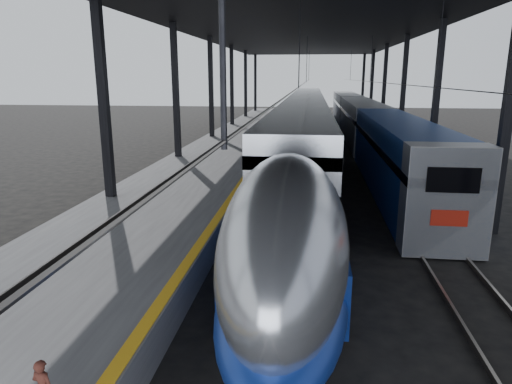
# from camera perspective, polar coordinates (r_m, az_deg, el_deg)

# --- Properties ---
(ground) EXTENTS (160.00, 160.00, 0.00)m
(ground) POSITION_cam_1_polar(r_m,az_deg,el_deg) (14.28, -3.98, -10.15)
(ground) COLOR black
(ground) RESTS_ON ground
(platform) EXTENTS (6.00, 80.00, 1.00)m
(platform) POSITION_cam_1_polar(r_m,az_deg,el_deg) (33.75, -3.47, 5.02)
(platform) COLOR #4C4C4F
(platform) RESTS_ON ground
(yellow_strip) EXTENTS (0.30, 80.00, 0.01)m
(yellow_strip) POSITION_cam_1_polar(r_m,az_deg,el_deg) (33.28, 1.29, 5.79)
(yellow_strip) COLOR gold
(yellow_strip) RESTS_ON platform
(rails) EXTENTS (6.52, 80.00, 0.16)m
(rails) POSITION_cam_1_polar(r_m,az_deg,el_deg) (33.33, 10.23, 3.97)
(rails) COLOR slate
(rails) RESTS_ON ground
(canopy) EXTENTS (18.00, 75.00, 9.47)m
(canopy) POSITION_cam_1_polar(r_m,az_deg,el_deg) (32.93, 6.16, 19.78)
(canopy) COLOR black
(canopy) RESTS_ON ground
(tgv_train) EXTENTS (2.98, 65.20, 4.28)m
(tgv_train) POSITION_cam_1_polar(r_m,az_deg,el_deg) (37.69, 6.15, 8.23)
(tgv_train) COLOR #B2B5BA
(tgv_train) RESTS_ON ground
(second_train) EXTENTS (2.74, 56.05, 3.77)m
(second_train) POSITION_cam_1_polar(r_m,az_deg,el_deg) (42.32, 13.11, 8.47)
(second_train) COLOR navy
(second_train) RESTS_ON ground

